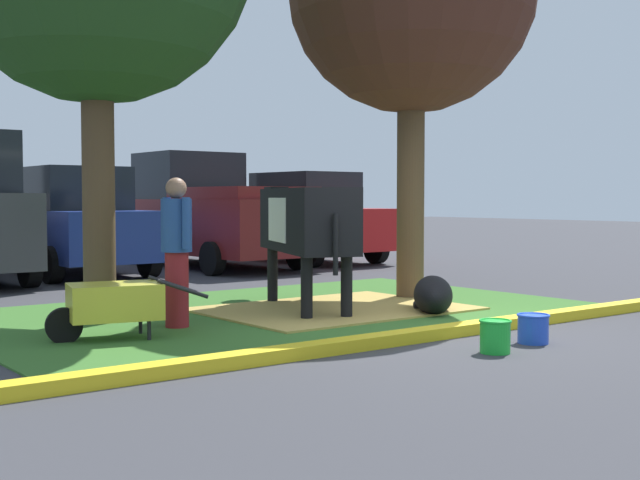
% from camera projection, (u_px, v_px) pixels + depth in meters
% --- Properties ---
extents(ground_plane, '(80.00, 80.00, 0.00)m').
position_uv_depth(ground_plane, '(435.00, 330.00, 9.20)').
color(ground_plane, '#38383D').
extents(grass_island, '(7.74, 4.93, 0.02)m').
position_uv_depth(grass_island, '(282.00, 311.00, 10.64)').
color(grass_island, '#386B28').
rests_on(grass_island, ground).
extents(curb_yellow, '(8.94, 0.24, 0.12)m').
position_uv_depth(curb_yellow, '(428.00, 334.00, 8.57)').
color(curb_yellow, yellow).
rests_on(curb_yellow, ground).
extents(hay_bedding, '(3.21, 2.42, 0.04)m').
position_uv_depth(hay_bedding, '(334.00, 309.00, 10.71)').
color(hay_bedding, tan).
rests_on(hay_bedding, ground).
extents(cow_holstein, '(1.52, 3.02, 1.61)m').
position_uv_depth(cow_holstein, '(305.00, 221.00, 10.74)').
color(cow_holstein, black).
rests_on(cow_holstein, ground).
extents(calf_lying, '(1.12, 1.19, 0.48)m').
position_uv_depth(calf_lying, '(433.00, 295.00, 10.46)').
color(calf_lying, black).
rests_on(calf_lying, ground).
extents(person_handler, '(0.34, 0.53, 1.67)m').
position_uv_depth(person_handler, '(177.00, 248.00, 9.24)').
color(person_handler, maroon).
rests_on(person_handler, ground).
extents(wheelbarrow, '(1.62, 0.86, 0.63)m').
position_uv_depth(wheelbarrow, '(112.00, 303.00, 8.49)').
color(wheelbarrow, gold).
rests_on(wheelbarrow, ground).
extents(bucket_green, '(0.31, 0.31, 0.31)m').
position_uv_depth(bucket_green, '(495.00, 336.00, 7.82)').
color(bucket_green, green).
rests_on(bucket_green, ground).
extents(bucket_blue, '(0.33, 0.33, 0.29)m').
position_uv_depth(bucket_blue, '(533.00, 328.00, 8.35)').
color(bucket_blue, blue).
rests_on(bucket_blue, ground).
extents(sedan_blue, '(2.05, 4.42, 2.02)m').
position_uv_depth(sedan_blue, '(71.00, 223.00, 15.80)').
color(sedan_blue, navy).
rests_on(sedan_blue, ground).
extents(pickup_truck_maroon, '(2.26, 5.42, 2.42)m').
position_uv_depth(pickup_truck_maroon, '(208.00, 214.00, 17.65)').
color(pickup_truck_maroon, maroon).
rests_on(pickup_truck_maroon, ground).
extents(sedan_red, '(2.05, 4.42, 2.02)m').
position_uv_depth(sedan_red, '(305.00, 218.00, 19.06)').
color(sedan_red, red).
rests_on(sedan_red, ground).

